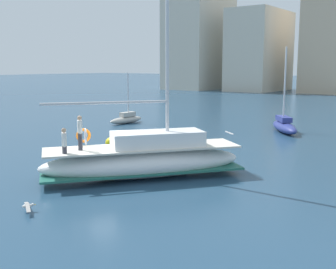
{
  "coord_description": "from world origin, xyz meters",
  "views": [
    {
      "loc": [
        13.99,
        -13.73,
        5.27
      ],
      "look_at": [
        1.55,
        3.11,
        1.8
      ],
      "focal_mm": 44.73,
      "sensor_mm": 36.0,
      "label": 1
    }
  ],
  "objects_px": {
    "moored_sloop_far": "(284,125)",
    "seagull": "(28,206)",
    "mooring_buoy": "(111,143)",
    "main_sailboat": "(144,158)",
    "moored_sloop_near": "(126,119)"
  },
  "relations": [
    {
      "from": "moored_sloop_far",
      "to": "seagull",
      "type": "height_order",
      "value": "moored_sloop_far"
    },
    {
      "from": "mooring_buoy",
      "to": "main_sailboat",
      "type": "bearing_deg",
      "value": -34.59
    },
    {
      "from": "moored_sloop_far",
      "to": "moored_sloop_near",
      "type": "bearing_deg",
      "value": -165.14
    },
    {
      "from": "moored_sloop_near",
      "to": "seagull",
      "type": "relative_size",
      "value": 4.23
    },
    {
      "from": "mooring_buoy",
      "to": "moored_sloop_near",
      "type": "bearing_deg",
      "value": 126.9
    },
    {
      "from": "moored_sloop_far",
      "to": "seagull",
      "type": "bearing_deg",
      "value": -91.53
    },
    {
      "from": "moored_sloop_far",
      "to": "mooring_buoy",
      "type": "distance_m",
      "value": 14.29
    },
    {
      "from": "main_sailboat",
      "to": "moored_sloop_far",
      "type": "xyz_separation_m",
      "value": [
        0.27,
        17.08,
        -0.37
      ]
    },
    {
      "from": "moored_sloop_near",
      "to": "seagull",
      "type": "height_order",
      "value": "moored_sloop_near"
    },
    {
      "from": "main_sailboat",
      "to": "moored_sloop_far",
      "type": "bearing_deg",
      "value": 89.08
    },
    {
      "from": "main_sailboat",
      "to": "mooring_buoy",
      "type": "height_order",
      "value": "main_sailboat"
    },
    {
      "from": "main_sailboat",
      "to": "moored_sloop_far",
      "type": "height_order",
      "value": "main_sailboat"
    },
    {
      "from": "main_sailboat",
      "to": "moored_sloop_near",
      "type": "relative_size",
      "value": 3.12
    },
    {
      "from": "moored_sloop_far",
      "to": "mooring_buoy",
      "type": "xyz_separation_m",
      "value": [
        -6.92,
        -12.5,
        -0.31
      ]
    },
    {
      "from": "main_sailboat",
      "to": "seagull",
      "type": "distance_m",
      "value": 6.28
    }
  ]
}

